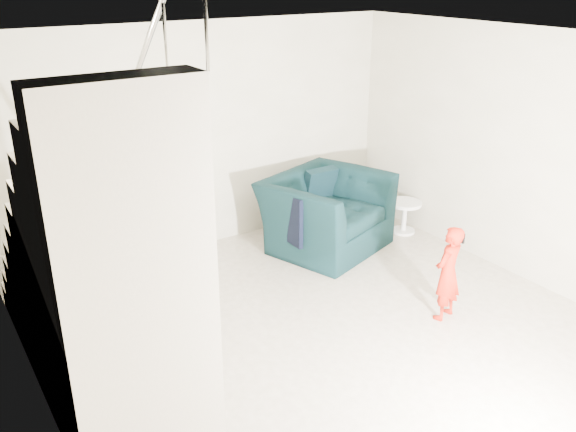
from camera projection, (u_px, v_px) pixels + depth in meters
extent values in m
plane|color=gray|center=(345.00, 346.00, 5.63)|extent=(5.50, 5.50, 0.00)
plane|color=silver|center=(358.00, 45.00, 4.60)|extent=(5.50, 5.50, 0.00)
plane|color=#B6AE94|center=(206.00, 138.00, 7.24)|extent=(5.00, 0.00, 5.00)
plane|color=#B6AE94|center=(41.00, 291.00, 3.85)|extent=(0.00, 5.50, 5.50)
plane|color=#B6AE94|center=(538.00, 162.00, 6.38)|extent=(0.00, 5.50, 5.50)
imported|color=black|center=(326.00, 213.00, 7.45)|extent=(1.70, 1.59, 0.90)
imported|color=#96040E|center=(448.00, 273.00, 5.91)|extent=(0.40, 0.32, 0.98)
cylinder|color=white|center=(405.00, 203.00, 7.88)|extent=(0.43, 0.43, 0.04)
cylinder|color=white|center=(404.00, 218.00, 7.96)|extent=(0.06, 0.06, 0.38)
cylinder|color=white|center=(403.00, 231.00, 8.02)|extent=(0.30, 0.30, 0.03)
cube|color=#ADA089|center=(57.00, 287.00, 6.38)|extent=(1.00, 0.30, 0.27)
cube|color=#ADA089|center=(62.00, 287.00, 6.10)|extent=(1.00, 0.30, 0.54)
cube|color=#ADA089|center=(68.00, 288.00, 5.82)|extent=(1.00, 0.30, 0.81)
cube|color=#ADA089|center=(75.00, 288.00, 5.53)|extent=(1.00, 0.30, 1.08)
cube|color=#ADA089|center=(83.00, 289.00, 5.25)|extent=(1.00, 0.30, 1.35)
cube|color=#ADA089|center=(91.00, 289.00, 4.96)|extent=(1.00, 0.30, 1.62)
cube|color=#ADA089|center=(100.00, 290.00, 4.68)|extent=(1.00, 0.30, 1.89)
cube|color=#ADA089|center=(111.00, 291.00, 4.40)|extent=(1.00, 0.30, 2.16)
cube|color=#ADA089|center=(123.00, 291.00, 4.11)|extent=(1.00, 0.30, 2.43)
cube|color=#ADA089|center=(137.00, 292.00, 3.83)|extent=(1.00, 0.30, 2.70)
cylinder|color=silver|center=(126.00, 103.00, 4.78)|extent=(0.04, 3.03, 2.73)
cylinder|color=silver|center=(96.00, 239.00, 6.61)|extent=(0.04, 0.04, 1.00)
cube|color=black|center=(320.00, 184.00, 7.70)|extent=(0.43, 0.20, 0.42)
cube|color=black|center=(289.00, 218.00, 7.00)|extent=(0.05, 0.53, 0.59)
cube|color=black|center=(462.00, 238.00, 5.80)|extent=(0.03, 0.05, 0.10)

